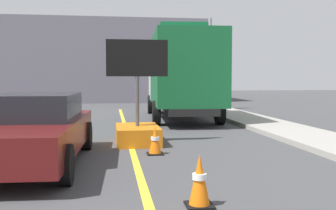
% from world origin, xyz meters
% --- Properties ---
extents(arrow_board_trailer, '(1.60, 1.80, 2.70)m').
position_xyz_m(arrow_board_trailer, '(0.19, 12.17, 0.48)').
color(arrow_board_trailer, orange).
rests_on(arrow_board_trailer, ground).
extents(box_truck, '(2.97, 8.03, 3.42)m').
position_xyz_m(box_truck, '(2.44, 18.15, 1.85)').
color(box_truck, black).
rests_on(box_truck, ground).
extents(pickup_car, '(2.15, 4.96, 1.38)m').
position_xyz_m(pickup_car, '(-2.02, 9.89, 0.70)').
color(pickup_car, '#591414').
rests_on(pickup_car, ground).
extents(highway_guide_sign, '(2.78, 0.39, 5.00)m').
position_xyz_m(highway_guide_sign, '(4.08, 23.06, 3.42)').
color(highway_guide_sign, gray).
rests_on(highway_guide_sign, ground).
extents(far_building_block, '(19.73, 9.95, 6.02)m').
position_xyz_m(far_building_block, '(-3.16, 34.69, 3.01)').
color(far_building_block, slate).
rests_on(far_building_block, ground).
extents(traffic_cone_mid_lane, '(0.36, 0.36, 0.70)m').
position_xyz_m(traffic_cone_mid_lane, '(0.66, 6.88, 0.34)').
color(traffic_cone_mid_lane, black).
rests_on(traffic_cone_mid_lane, ground).
extents(traffic_cone_far_lane, '(0.36, 0.36, 0.62)m').
position_xyz_m(traffic_cone_far_lane, '(0.48, 10.56, 0.31)').
color(traffic_cone_far_lane, black).
rests_on(traffic_cone_far_lane, ground).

